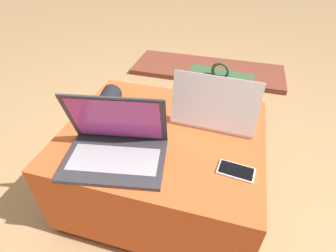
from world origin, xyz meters
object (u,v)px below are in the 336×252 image
backpack (215,110)px  wrist_brace (107,103)px  laptop_near (115,146)px  cell_phone (236,171)px  laptop_far (215,111)px

backpack → wrist_brace: 0.70m
laptop_near → cell_phone: size_ratio=3.02×
laptop_far → cell_phone: size_ratio=2.69×
wrist_brace → backpack: bearing=43.1°
laptop_near → backpack: bearing=56.2°
laptop_near → backpack: laptop_near is taller
backpack → cell_phone: bearing=110.4°
laptop_far → backpack: 0.45m
laptop_far → backpack: (-0.02, 0.37, -0.25)m
laptop_far → cell_phone: (0.12, -0.29, -0.05)m
laptop_far → wrist_brace: laptop_far is taller
laptop_far → laptop_near: bearing=48.3°
backpack → wrist_brace: bearing=51.3°
cell_phone → backpack: size_ratio=0.25×
cell_phone → backpack: 0.71m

